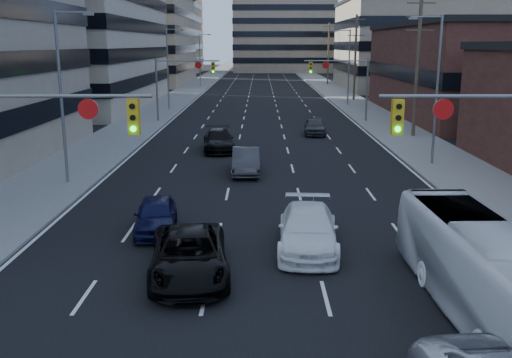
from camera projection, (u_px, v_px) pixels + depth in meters
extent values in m
cube|color=black|center=(261.00, 75.00, 137.58)|extent=(18.00, 300.00, 0.02)
cube|color=slate|center=(213.00, 75.00, 137.64)|extent=(5.00, 300.00, 0.15)
cube|color=slate|center=(308.00, 75.00, 137.48)|extent=(5.00, 300.00, 0.15)
cube|color=gray|center=(133.00, 40.00, 106.71)|extent=(20.00, 30.00, 16.00)
cube|color=#472119|center=(495.00, 72.00, 58.55)|extent=(20.00, 30.00, 9.00)
cube|color=gray|center=(411.00, 46.00, 94.93)|extent=(22.00, 28.00, 14.00)
cube|color=#ADA089|center=(151.00, 33.00, 145.18)|extent=(24.00, 24.00, 20.00)
cube|color=gray|center=(395.00, 49.00, 135.97)|extent=(22.00, 22.00, 12.00)
cylinder|color=slate|center=(47.00, 96.00, 17.60)|extent=(6.50, 0.12, 0.12)
cube|color=gold|center=(134.00, 117.00, 17.74)|extent=(0.35, 0.28, 1.10)
cylinder|color=black|center=(132.00, 106.00, 17.50)|extent=(0.18, 0.06, 0.18)
cylinder|color=black|center=(133.00, 118.00, 17.58)|extent=(0.18, 0.06, 0.18)
cylinder|color=#0CE526|center=(133.00, 129.00, 17.66)|extent=(0.18, 0.06, 0.18)
cylinder|color=white|center=(88.00, 109.00, 17.66)|extent=(0.64, 0.06, 0.64)
cylinder|color=slate|center=(485.00, 96.00, 17.51)|extent=(6.50, 0.12, 0.12)
cube|color=gold|center=(397.00, 117.00, 17.68)|extent=(0.35, 0.28, 1.10)
cylinder|color=black|center=(399.00, 106.00, 17.44)|extent=(0.18, 0.06, 0.18)
cylinder|color=black|center=(398.00, 118.00, 17.52)|extent=(0.18, 0.06, 0.18)
cylinder|color=#0CE526|center=(398.00, 129.00, 17.60)|extent=(0.18, 0.06, 0.18)
cylinder|color=white|center=(443.00, 109.00, 17.58)|extent=(0.64, 0.06, 0.64)
cylinder|color=slate|center=(157.00, 91.00, 54.27)|extent=(0.18, 0.18, 6.00)
cylinder|color=slate|center=(188.00, 61.00, 53.60)|extent=(6.00, 0.12, 0.12)
cube|color=gold|center=(213.00, 68.00, 53.73)|extent=(0.35, 0.28, 1.10)
cylinder|color=black|center=(213.00, 64.00, 53.49)|extent=(0.18, 0.06, 0.18)
cylinder|color=black|center=(213.00, 68.00, 53.58)|extent=(0.18, 0.06, 0.18)
cylinder|color=#0CE526|center=(213.00, 72.00, 53.66)|extent=(0.18, 0.06, 0.18)
cylinder|color=white|center=(198.00, 65.00, 53.65)|extent=(0.64, 0.06, 0.64)
cylinder|color=slate|center=(367.00, 91.00, 54.13)|extent=(0.18, 0.18, 6.00)
cylinder|color=slate|center=(336.00, 61.00, 53.50)|extent=(6.00, 0.12, 0.12)
cube|color=gold|center=(311.00, 68.00, 53.67)|extent=(0.35, 0.28, 1.10)
cylinder|color=black|center=(311.00, 64.00, 53.43)|extent=(0.18, 0.06, 0.18)
cylinder|color=black|center=(311.00, 68.00, 53.51)|extent=(0.18, 0.06, 0.18)
cylinder|color=#0CE526|center=(311.00, 72.00, 53.59)|extent=(0.18, 0.06, 0.18)
cylinder|color=white|center=(326.00, 65.00, 53.57)|extent=(0.64, 0.06, 0.64)
cylinder|color=#4C3D2D|center=(417.00, 68.00, 44.78)|extent=(0.28, 0.28, 11.00)
cube|color=#4C3D2D|center=(421.00, 3.00, 43.64)|extent=(2.20, 0.10, 0.10)
cube|color=#4C3D2D|center=(421.00, 17.00, 43.88)|extent=(2.20, 0.10, 0.10)
cube|color=#4C3D2D|center=(420.00, 30.00, 44.11)|extent=(2.20, 0.10, 0.10)
cylinder|color=#4C3D2D|center=(355.00, 58.00, 73.96)|extent=(0.28, 0.28, 11.00)
cube|color=#4C3D2D|center=(357.00, 19.00, 72.83)|extent=(2.20, 0.10, 0.10)
cube|color=#4C3D2D|center=(356.00, 27.00, 73.06)|extent=(2.20, 0.10, 0.10)
cube|color=#4C3D2D|center=(356.00, 35.00, 73.29)|extent=(2.20, 0.10, 0.10)
cylinder|color=#4C3D2D|center=(328.00, 54.00, 103.15)|extent=(0.28, 0.28, 11.00)
cube|color=#4C3D2D|center=(329.00, 26.00, 102.01)|extent=(2.20, 0.10, 0.10)
cube|color=#4C3D2D|center=(329.00, 32.00, 102.24)|extent=(2.20, 0.10, 0.10)
cube|color=#4C3D2D|center=(329.00, 38.00, 102.47)|extent=(2.20, 0.10, 0.10)
cylinder|color=slate|center=(61.00, 100.00, 29.60)|extent=(0.16, 0.16, 9.00)
cylinder|color=slate|center=(72.00, 12.00, 28.58)|extent=(1.80, 0.10, 0.10)
cube|color=slate|center=(88.00, 14.00, 28.59)|extent=(0.50, 0.22, 0.14)
cylinder|color=slate|center=(168.00, 70.00, 63.65)|extent=(0.16, 0.16, 9.00)
cylinder|color=slate|center=(174.00, 29.00, 62.63)|extent=(1.80, 0.10, 0.10)
cube|color=slate|center=(182.00, 30.00, 62.64)|extent=(0.50, 0.22, 0.14)
cylinder|color=slate|center=(200.00, 61.00, 97.70)|extent=(0.16, 0.16, 9.00)
cylinder|color=slate|center=(205.00, 34.00, 96.67)|extent=(1.80, 0.10, 0.10)
cube|color=slate|center=(209.00, 35.00, 96.69)|extent=(0.50, 0.22, 0.14)
cylinder|color=slate|center=(437.00, 93.00, 34.32)|extent=(0.16, 0.16, 9.00)
cylinder|color=slate|center=(427.00, 17.00, 33.31)|extent=(1.80, 0.10, 0.10)
cube|color=slate|center=(413.00, 18.00, 33.33)|extent=(0.50, 0.22, 0.14)
cylinder|color=slate|center=(349.00, 68.00, 68.37)|extent=(0.16, 0.16, 9.00)
cylinder|color=slate|center=(343.00, 30.00, 67.36)|extent=(1.80, 0.10, 0.10)
cube|color=slate|center=(336.00, 31.00, 67.38)|extent=(0.50, 0.22, 0.14)
imported|color=black|center=(189.00, 255.00, 18.35)|extent=(3.05, 5.55, 1.47)
imported|color=white|center=(308.00, 229.00, 20.82)|extent=(2.48, 5.37, 1.52)
imported|color=white|center=(483.00, 269.00, 15.71)|extent=(2.53, 9.55, 2.64)
imported|color=#0C0F33|center=(156.00, 215.00, 22.81)|extent=(2.12, 4.22, 1.38)
imported|color=#353437|center=(246.00, 161.00, 33.05)|extent=(1.67, 4.50, 1.47)
imported|color=black|center=(219.00, 140.00, 40.02)|extent=(2.60, 5.34, 1.50)
imported|color=#39383B|center=(315.00, 126.00, 47.24)|extent=(1.96, 4.34, 1.45)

